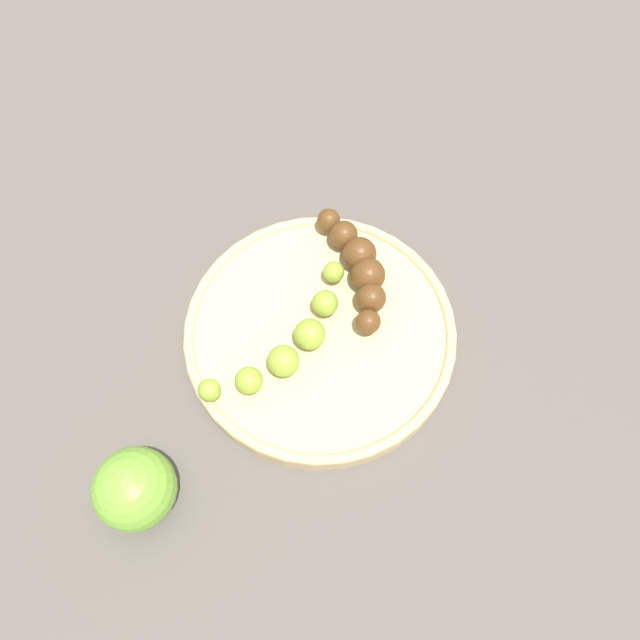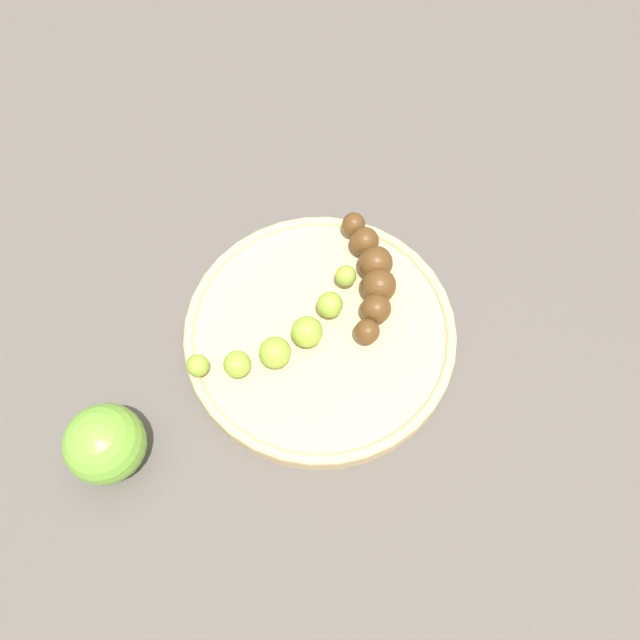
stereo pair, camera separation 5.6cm
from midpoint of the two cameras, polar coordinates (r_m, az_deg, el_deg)
name	(u,v)px [view 2 (the right image)]	position (r m, az deg, el deg)	size (l,w,h in m)	color
ground_plane	(320,338)	(0.60, 2.69, -1.90)	(2.40, 2.40, 0.00)	#56514C
fruit_bowl	(320,332)	(0.58, 2.74, -1.40)	(0.26, 0.26, 0.02)	#D1B784
banana_overripe	(372,274)	(0.59, 7.57, 3.92)	(0.08, 0.12, 0.03)	#593819
banana_green	(286,335)	(0.56, -0.32, -1.70)	(0.10, 0.16, 0.03)	#8CAD38
apple_green	(105,444)	(0.55, -16.42, -11.19)	(0.07, 0.07, 0.07)	#72B238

